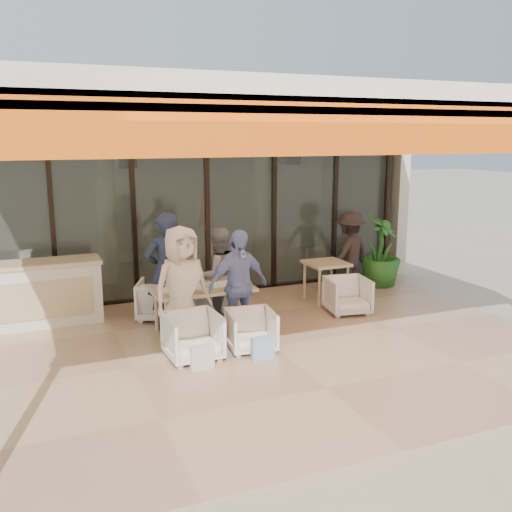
{
  "coord_description": "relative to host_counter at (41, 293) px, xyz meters",
  "views": [
    {
      "loc": [
        -3.19,
        -6.97,
        2.95
      ],
      "look_at": [
        0.1,
        0.9,
        1.15
      ],
      "focal_mm": 40.0,
      "sensor_mm": 36.0,
      "label": 1
    }
  ],
  "objects": [
    {
      "name": "tote_bag_blue",
      "position": [
        2.63,
        -2.68,
        -0.36
      ],
      "size": [
        0.3,
        0.1,
        0.34
      ],
      "primitive_type": "cube",
      "color": "#99BFD8",
      "rests_on": "ground"
    },
    {
      "name": "dining_table",
      "position": [
        2.21,
        -1.33,
        0.15
      ],
      "size": [
        1.5,
        0.9,
        0.93
      ],
      "color": "#D3BC81",
      "rests_on": "ground"
    },
    {
      "name": "ground",
      "position": [
        2.98,
        -2.3,
        -0.53
      ],
      "size": [
        70.0,
        70.0,
        0.0
      ],
      "primitive_type": "plane",
      "color": "#C6B293",
      "rests_on": "ground"
    },
    {
      "name": "chair_far_left",
      "position": [
        1.79,
        -0.38,
        -0.17
      ],
      "size": [
        0.89,
        0.87,
        0.72
      ],
      "primitive_type": "imported",
      "rotation": [
        0.0,
        0.0,
        2.76
      ],
      "color": "white",
      "rests_on": "ground"
    },
    {
      "name": "standing_woman",
      "position": [
        5.53,
        -0.15,
        0.25
      ],
      "size": [
        1.15,
        0.94,
        1.56
      ],
      "primitive_type": "imported",
      "rotation": [
        0.0,
        0.0,
        3.56
      ],
      "color": "black",
      "rests_on": "ground"
    },
    {
      "name": "side_chair",
      "position": [
        4.78,
        -1.33,
        -0.18
      ],
      "size": [
        0.77,
        0.74,
        0.69
      ],
      "primitive_type": "imported",
      "rotation": [
        0.0,
        0.0,
        -0.17
      ],
      "color": "white",
      "rests_on": "ground"
    },
    {
      "name": "terrace_floor",
      "position": [
        2.98,
        -2.3,
        -0.53
      ],
      "size": [
        8.0,
        6.0,
        0.01
      ],
      "primitive_type": "cube",
      "color": "tan",
      "rests_on": "ground"
    },
    {
      "name": "interior_block",
      "position": [
        2.99,
        3.02,
        1.7
      ],
      "size": [
        9.05,
        3.62,
        3.52
      ],
      "color": "silver",
      "rests_on": "ground"
    },
    {
      "name": "chair_far_right",
      "position": [
        2.63,
        -0.38,
        -0.17
      ],
      "size": [
        0.73,
        0.69,
        0.73
      ],
      "primitive_type": "imported",
      "rotation": [
        0.0,
        0.0,
        3.11
      ],
      "color": "white",
      "rests_on": "ground"
    },
    {
      "name": "side_table",
      "position": [
        4.78,
        -0.58,
        0.11
      ],
      "size": [
        0.7,
        0.7,
        0.74
      ],
      "color": "#D3BC81",
      "rests_on": "ground"
    },
    {
      "name": "diner_navy",
      "position": [
        1.79,
        -0.88,
        0.38
      ],
      "size": [
        0.72,
        0.53,
        1.82
      ],
      "primitive_type": "imported",
      "rotation": [
        0.0,
        0.0,
        3.3
      ],
      "color": "#1B213C",
      "rests_on": "ground"
    },
    {
      "name": "tote_bag_cream",
      "position": [
        1.79,
        -2.68,
        -0.36
      ],
      "size": [
        0.3,
        0.1,
        0.34
      ],
      "primitive_type": "cube",
      "color": "silver",
      "rests_on": "ground"
    },
    {
      "name": "diner_cream",
      "position": [
        1.79,
        -1.78,
        0.34
      ],
      "size": [
        0.96,
        0.74,
        1.75
      ],
      "primitive_type": "imported",
      "rotation": [
        0.0,
        0.0,
        0.24
      ],
      "color": "beige",
      "rests_on": "ground"
    },
    {
      "name": "glass_storefront",
      "position": [
        2.98,
        0.7,
        1.07
      ],
      "size": [
        8.08,
        0.1,
        3.2
      ],
      "color": "#9EADA3",
      "rests_on": "ground"
    },
    {
      "name": "chair_near_left",
      "position": [
        1.79,
        -2.28,
        -0.17
      ],
      "size": [
        0.72,
        0.68,
        0.72
      ],
      "primitive_type": "imported",
      "rotation": [
        0.0,
        0.0,
        0.04
      ],
      "color": "white",
      "rests_on": "ground"
    },
    {
      "name": "chair_near_right",
      "position": [
        2.63,
        -2.28,
        -0.21
      ],
      "size": [
        0.7,
        0.66,
        0.65
      ],
      "primitive_type": "imported",
      "rotation": [
        0.0,
        0.0,
        -0.12
      ],
      "color": "white",
      "rests_on": "ground"
    },
    {
      "name": "diner_grey",
      "position": [
        2.63,
        -0.88,
        0.24
      ],
      "size": [
        0.79,
        0.64,
        1.54
      ],
      "primitive_type": "imported",
      "rotation": [
        0.0,
        0.0,
        3.22
      ],
      "color": "slate",
      "rests_on": "ground"
    },
    {
      "name": "diner_periwinkle",
      "position": [
        2.63,
        -1.78,
        0.29
      ],
      "size": [
        1.02,
        0.57,
        1.64
      ],
      "primitive_type": "imported",
      "rotation": [
        0.0,
        0.0,
        0.18
      ],
      "color": "#737DC0",
      "rests_on": "ground"
    },
    {
      "name": "terrace_structure",
      "position": [
        2.98,
        -2.56,
        2.72
      ],
      "size": [
        8.0,
        6.0,
        3.4
      ],
      "color": "silver",
      "rests_on": "ground"
    },
    {
      "name": "host_counter",
      "position": [
        0.0,
        0.0,
        0.0
      ],
      "size": [
        1.85,
        0.65,
        1.04
      ],
      "color": "silver",
      "rests_on": "ground"
    },
    {
      "name": "potted_palm",
      "position": [
        6.33,
        -0.02,
        0.18
      ],
      "size": [
        1.13,
        1.13,
        1.43
      ],
      "primitive_type": "imported",
      "rotation": [
        0.0,
        0.0,
        0.83
      ],
      "color": "#1E5919",
      "rests_on": "ground"
    }
  ]
}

